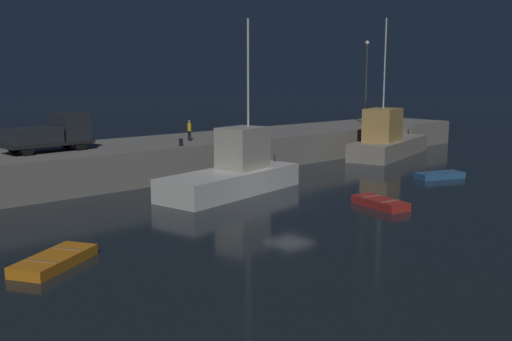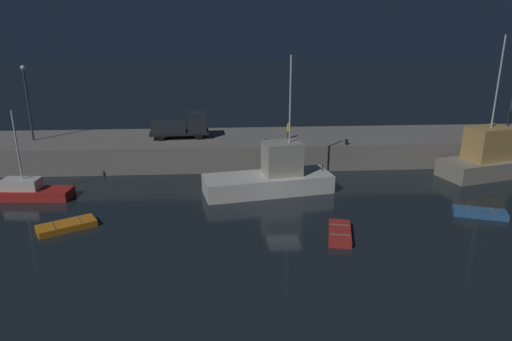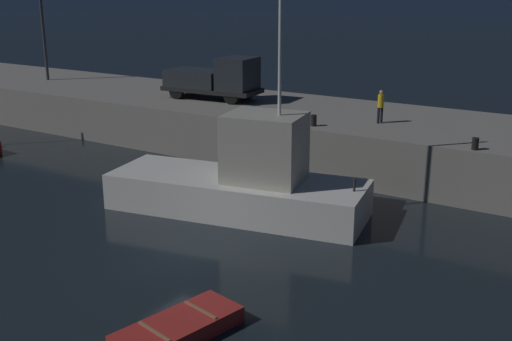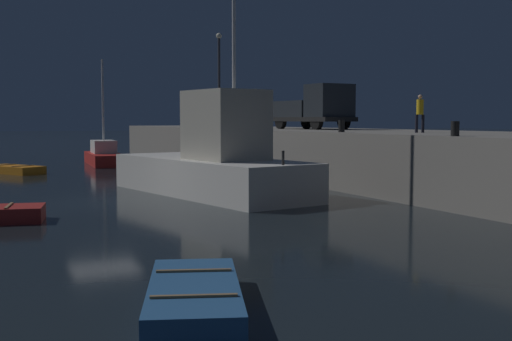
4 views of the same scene
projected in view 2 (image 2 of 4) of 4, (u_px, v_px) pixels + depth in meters
The scene contains 13 objects.
ground_plane at pixel (285, 212), 34.25m from camera, with size 320.00×320.00×0.00m, color black.
pier_quay at pixel (268, 148), 47.35m from camera, with size 70.71×8.70×2.51m.
fishing_trawler_red at pixel (271, 177), 38.18m from camera, with size 11.08×5.44×11.19m.
fishing_boat_blue at pixel (26, 191), 36.91m from camera, with size 7.20×2.58×7.17m.
fishing_boat_white at pixel (498, 159), 42.70m from camera, with size 13.00×6.87×12.62m.
dinghy_orange_near at pixel (67, 226), 31.42m from camera, with size 4.06×3.29×0.48m.
rowboat_white_mid at pixel (480, 213), 33.61m from camera, with size 3.96×2.59×0.48m.
dinghy_red_small at pixel (340, 233), 30.30m from camera, with size 2.19×3.78×0.51m.
lamp_post_west at pixel (27, 97), 44.03m from camera, with size 0.44×0.44×7.27m.
utility_truck at pixel (182, 126), 45.90m from camera, with size 6.00×2.70×2.52m.
dockworker at pixel (288, 130), 45.70m from camera, with size 0.34×0.42×1.61m.
bollard_west at pixel (266, 142), 43.50m from camera, with size 0.28×0.28×0.54m, color black.
bollard_central at pixel (346, 142), 43.56m from camera, with size 0.28×0.28×0.50m, color black.
Camera 2 is at (-4.22, -31.48, 13.36)m, focal length 32.12 mm.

